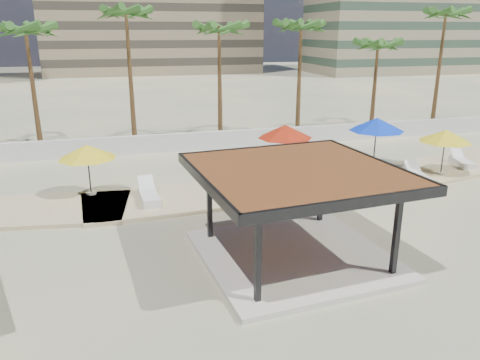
% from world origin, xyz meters
% --- Properties ---
extents(ground, '(200.00, 200.00, 0.00)m').
position_xyz_m(ground, '(0.00, 0.00, 0.00)').
color(ground, '#CDBC88').
rests_on(ground, ground).
extents(promenade, '(44.45, 7.97, 0.24)m').
position_xyz_m(promenade, '(2.00, 7.67, 0.06)').
color(promenade, '#C6B284').
rests_on(promenade, ground).
extents(boundary_wall, '(56.00, 0.30, 1.20)m').
position_xyz_m(boundary_wall, '(0.00, 16.00, 0.60)').
color(boundary_wall, silver).
rests_on(boundary_wall, ground).
extents(pavilion_central, '(6.98, 6.98, 3.27)m').
position_xyz_m(pavilion_central, '(1.34, -0.07, 1.95)').
color(pavilion_central, beige).
rests_on(pavilion_central, ground).
extents(umbrella_b, '(3.35, 3.35, 2.39)m').
position_xyz_m(umbrella_b, '(-5.63, 8.23, 2.23)').
color(umbrella_b, beige).
rests_on(umbrella_b, promenade).
extents(umbrella_c, '(3.47, 3.47, 2.62)m').
position_xyz_m(umbrella_c, '(4.43, 9.20, 2.43)').
color(umbrella_c, beige).
rests_on(umbrella_c, promenade).
extents(umbrella_d, '(3.98, 3.98, 2.73)m').
position_xyz_m(umbrella_d, '(9.90, 9.20, 2.53)').
color(umbrella_d, beige).
rests_on(umbrella_d, promenade).
extents(umbrella_e, '(3.10, 3.10, 2.42)m').
position_xyz_m(umbrella_e, '(12.47, 6.65, 2.26)').
color(umbrella_e, beige).
rests_on(umbrella_e, promenade).
extents(lounger_a, '(0.89, 2.37, 0.88)m').
position_xyz_m(lounger_a, '(-3.06, 6.61, 0.39)').
color(lounger_a, silver).
rests_on(lounger_a, promenade).
extents(lounger_b, '(1.15, 2.37, 0.86)m').
position_xyz_m(lounger_b, '(10.47, 5.85, 0.39)').
color(lounger_b, silver).
rests_on(lounger_b, promenade).
extents(lounger_c, '(1.23, 2.06, 0.74)m').
position_xyz_m(lounger_c, '(5.28, 7.47, 0.36)').
color(lounger_c, silver).
rests_on(lounger_c, promenade).
extents(lounger_d, '(1.17, 2.20, 0.79)m').
position_xyz_m(lounger_d, '(14.75, 7.80, 0.37)').
color(lounger_d, silver).
rests_on(lounger_d, promenade).
extents(palm_c, '(3.00, 3.00, 8.43)m').
position_xyz_m(palm_c, '(-9.00, 18.10, 7.32)').
color(palm_c, brown).
rests_on(palm_c, ground).
extents(palm_d, '(3.00, 3.00, 9.49)m').
position_xyz_m(palm_d, '(-3.00, 18.90, 8.32)').
color(palm_d, brown).
rests_on(palm_d, ground).
extents(palm_e, '(3.00, 3.00, 8.51)m').
position_xyz_m(palm_e, '(3.00, 18.40, 7.39)').
color(palm_e, brown).
rests_on(palm_e, ground).
extents(palm_f, '(3.00, 3.00, 8.68)m').
position_xyz_m(palm_f, '(9.00, 18.60, 7.55)').
color(palm_f, brown).
rests_on(palm_f, ground).
extents(palm_g, '(3.00, 3.00, 7.38)m').
position_xyz_m(palm_g, '(15.00, 18.20, 6.32)').
color(palm_g, brown).
rests_on(palm_g, ground).
extents(palm_h, '(3.00, 3.00, 9.64)m').
position_xyz_m(palm_h, '(21.00, 18.80, 8.46)').
color(palm_h, brown).
rests_on(palm_h, ground).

